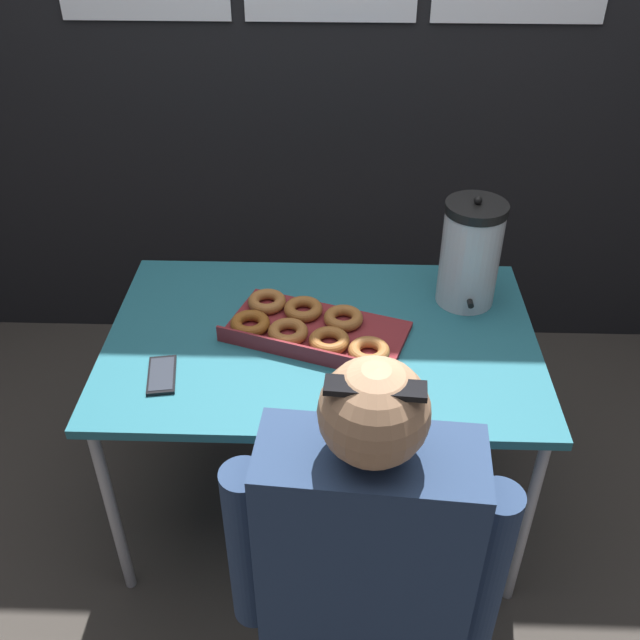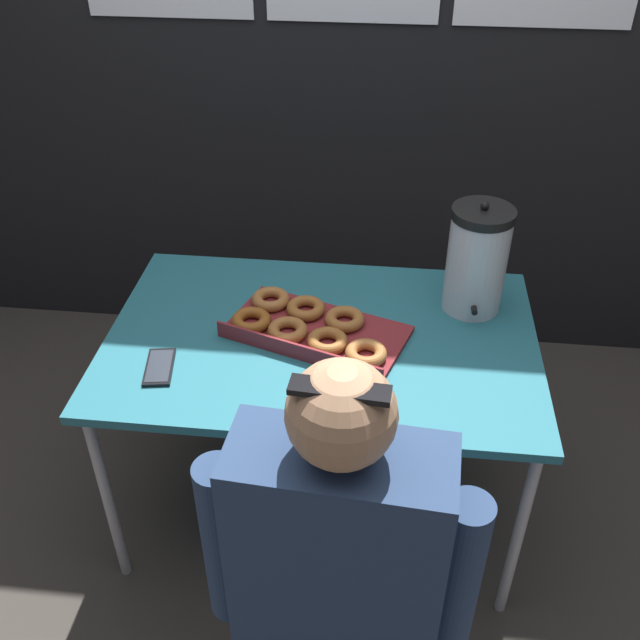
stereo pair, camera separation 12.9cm
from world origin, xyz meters
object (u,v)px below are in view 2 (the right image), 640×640
(donut_box, at_px, (311,327))
(cell_phone, at_px, (159,367))
(coffee_urn, at_px, (477,260))
(person_seated, at_px, (337,593))

(donut_box, distance_m, cell_phone, 0.45)
(coffee_urn, distance_m, person_seated, 1.06)
(coffee_urn, distance_m, cell_phone, 0.98)
(donut_box, height_order, person_seated, person_seated)
(donut_box, bearing_deg, person_seated, -60.25)
(coffee_urn, height_order, person_seated, person_seated)
(donut_box, bearing_deg, cell_phone, -134.15)
(donut_box, relative_size, person_seated, 0.47)
(person_seated, bearing_deg, coffee_urn, -104.75)
(donut_box, xyz_separation_m, coffee_urn, (0.48, 0.20, 0.15))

